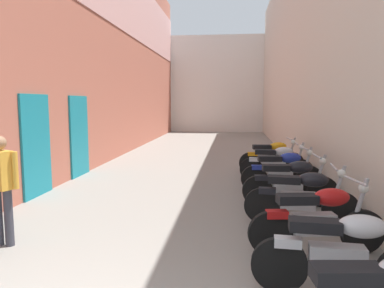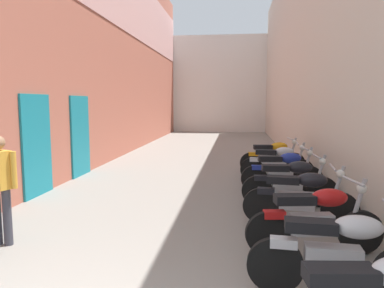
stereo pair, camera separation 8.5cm
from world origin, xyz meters
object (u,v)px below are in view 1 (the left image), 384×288
at_px(motorcycle_seventh, 277,162).
at_px(pedestrian_mid_alley, 1,182).
at_px(motorcycle_second, 343,252).
at_px(motorcycle_eighth, 272,156).
at_px(motorcycle_sixth, 282,170).
at_px(motorcycle_third, 318,218).
at_px(motorcycle_fifth, 291,181).
at_px(motorcycle_fourth, 302,196).

bearing_deg(motorcycle_seventh, pedestrian_mid_alley, -133.16).
relative_size(motorcycle_second, motorcycle_eighth, 1.00).
xyz_separation_m(motorcycle_sixth, motorcycle_eighth, (-0.00, 2.14, 0.00)).
height_order(motorcycle_third, motorcycle_seventh, same).
distance_m(motorcycle_fifth, motorcycle_seventh, 2.20).
distance_m(motorcycle_sixth, motorcycle_eighth, 2.14).
relative_size(motorcycle_seventh, motorcycle_eighth, 1.00).
distance_m(motorcycle_third, motorcycle_seventh, 4.46).
bearing_deg(motorcycle_eighth, motorcycle_third, -90.00).
bearing_deg(motorcycle_sixth, motorcycle_third, -90.00).
height_order(motorcycle_fourth, pedestrian_mid_alley, pedestrian_mid_alley).
height_order(motorcycle_fifth, pedestrian_mid_alley, pedestrian_mid_alley).
distance_m(motorcycle_fifth, motorcycle_eighth, 3.31).
bearing_deg(motorcycle_third, motorcycle_seventh, 90.00).
height_order(motorcycle_fifth, motorcycle_sixth, same).
distance_m(motorcycle_eighth, pedestrian_mid_alley, 7.22).
distance_m(motorcycle_third, motorcycle_fourth, 1.13).
height_order(motorcycle_fifth, motorcycle_seventh, same).
distance_m(motorcycle_second, motorcycle_fourth, 2.22).
relative_size(motorcycle_sixth, motorcycle_eighth, 1.00).
relative_size(motorcycle_fourth, motorcycle_fifth, 1.00).
height_order(motorcycle_seventh, pedestrian_mid_alley, pedestrian_mid_alley).
bearing_deg(motorcycle_second, pedestrian_mid_alley, 168.19).
bearing_deg(motorcycle_sixth, motorcycle_seventh, 90.00).
xyz_separation_m(motorcycle_second, motorcycle_fifth, (0.00, 3.34, 0.00)).
height_order(motorcycle_fourth, motorcycle_sixth, same).
xyz_separation_m(motorcycle_fifth, pedestrian_mid_alley, (-4.35, -2.43, 0.42)).
xyz_separation_m(motorcycle_second, motorcycle_eighth, (-0.00, 6.65, 0.00)).
distance_m(motorcycle_fourth, motorcycle_sixth, 2.29).
height_order(motorcycle_second, motorcycle_sixth, same).
relative_size(motorcycle_third, pedestrian_mid_alley, 1.17).
height_order(motorcycle_fourth, motorcycle_eighth, same).
bearing_deg(pedestrian_mid_alley, motorcycle_sixth, 39.64).
height_order(motorcycle_sixth, motorcycle_seventh, same).
xyz_separation_m(motorcycle_fourth, motorcycle_fifth, (0.00, 1.12, 0.00)).
bearing_deg(motorcycle_third, motorcycle_sixth, 90.00).
relative_size(motorcycle_third, motorcycle_sixth, 1.00).
height_order(motorcycle_second, motorcycle_fourth, same).
bearing_deg(motorcycle_fourth, pedestrian_mid_alley, -163.22).
height_order(motorcycle_third, motorcycle_fifth, same).
bearing_deg(motorcycle_third, motorcycle_second, -90.00).
bearing_deg(motorcycle_seventh, motorcycle_eighth, 90.00).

